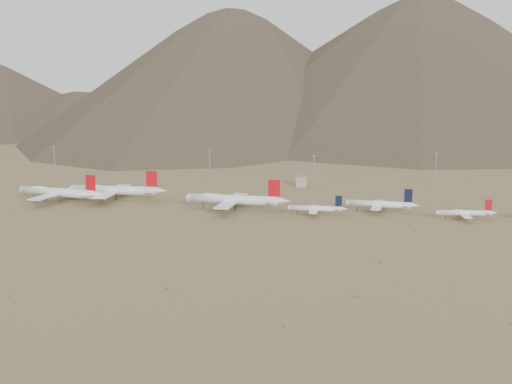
% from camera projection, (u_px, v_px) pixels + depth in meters
% --- Properties ---
extents(ground, '(3000.00, 3000.00, 0.00)m').
position_uv_depth(ground, '(225.00, 218.00, 435.80)').
color(ground, olive).
rests_on(ground, ground).
extents(mountain_ridge, '(4400.00, 1000.00, 300.00)m').
position_uv_depth(mountain_ridge, '(349.00, 31.00, 1275.86)').
color(mountain_ridge, '#4F3F2F').
rests_on(mountain_ridge, ground).
extents(widebody_west, '(67.71, 52.69, 20.20)m').
position_uv_depth(widebody_west, '(58.00, 192.00, 483.53)').
color(widebody_west, white).
rests_on(widebody_west, ground).
extents(widebody_centre, '(70.11, 54.01, 20.82)m').
position_uv_depth(widebody_centre, '(115.00, 190.00, 490.78)').
color(widebody_centre, white).
rests_on(widebody_centre, ground).
extents(widebody_east, '(69.56, 53.20, 20.66)m').
position_uv_depth(widebody_east, '(234.00, 199.00, 457.02)').
color(widebody_east, white).
rests_on(widebody_east, ground).
extents(narrowbody_a, '(37.98, 27.36, 12.53)m').
position_uv_depth(narrowbody_a, '(317.00, 208.00, 443.59)').
color(narrowbody_a, white).
rests_on(narrowbody_a, ground).
extents(narrowbody_b, '(46.99, 33.71, 15.50)m').
position_uv_depth(narrowbody_b, '(381.00, 204.00, 452.18)').
color(narrowbody_b, white).
rests_on(narrowbody_b, ground).
extents(narrowbody_c, '(37.20, 27.15, 12.37)m').
position_uv_depth(narrowbody_c, '(466.00, 213.00, 430.62)').
color(narrowbody_c, white).
rests_on(narrowbody_c, ground).
extents(control_tower, '(8.00, 8.00, 12.00)m').
position_uv_depth(control_tower, '(302.00, 180.00, 544.33)').
color(control_tower, tan).
rests_on(control_tower, ground).
extents(mast_far_west, '(2.00, 0.60, 25.70)m').
position_uv_depth(mast_far_west, '(55.00, 161.00, 587.21)').
color(mast_far_west, gray).
rests_on(mast_far_west, ground).
extents(mast_west, '(2.00, 0.60, 25.70)m').
position_uv_depth(mast_west, '(210.00, 164.00, 569.79)').
color(mast_west, gray).
rests_on(mast_west, ground).
extents(mast_centre, '(2.00, 0.60, 25.70)m').
position_uv_depth(mast_centre, '(314.00, 170.00, 532.87)').
color(mast_centre, gray).
rests_on(mast_centre, ground).
extents(mast_east, '(2.00, 0.60, 25.70)m').
position_uv_depth(mast_east, '(436.00, 168.00, 548.04)').
color(mast_east, gray).
rests_on(mast_east, ground).
extents(desert_scrub, '(447.24, 179.98, 0.92)m').
position_uv_depth(desert_scrub, '(176.00, 257.00, 346.79)').
color(desert_scrub, brown).
rests_on(desert_scrub, ground).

